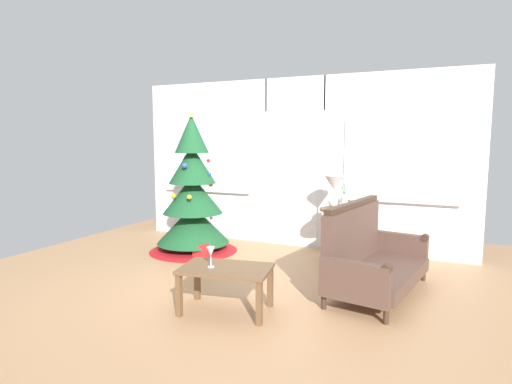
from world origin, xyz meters
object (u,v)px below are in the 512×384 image
object	(u,v)px
table_lamp	(334,187)
gift_box	(202,251)
side_table	(337,224)
settee_sofa	(369,257)
flower_vase	(344,201)
coffee_table	(226,274)
wine_glass	(211,252)
christmas_tree	(193,202)

from	to	relation	value
table_lamp	gift_box	world-z (taller)	table_lamp
side_table	table_lamp	xyz separation A→B (m)	(-0.06, 0.04, 0.49)
settee_sofa	table_lamp	size ratio (longest dim) A/B	3.68
side_table	flower_vase	distance (m)	0.34
coffee_table	gift_box	distance (m)	1.92
flower_vase	wine_glass	xyz separation A→B (m)	(-0.77, -2.15, -0.25)
settee_sofa	wine_glass	bearing A→B (deg)	-137.81
settee_sofa	coffee_table	bearing A→B (deg)	-136.18
christmas_tree	side_table	world-z (taller)	christmas_tree
settee_sofa	side_table	distance (m)	1.23
table_lamp	coffee_table	size ratio (longest dim) A/B	0.48
table_lamp	gift_box	xyz separation A→B (m)	(-1.66, -0.71, -0.89)
christmas_tree	wine_glass	world-z (taller)	christmas_tree
side_table	coffee_table	size ratio (longest dim) A/B	0.77
christmas_tree	settee_sofa	distance (m)	2.74
side_table	flower_vase	size ratio (longest dim) A/B	2.01
table_lamp	flower_vase	world-z (taller)	table_lamp
flower_vase	table_lamp	bearing A→B (deg)	147.99
christmas_tree	flower_vase	xyz separation A→B (m)	(2.13, 0.34, 0.10)
christmas_tree	coffee_table	xyz separation A→B (m)	(1.49, -1.76, -0.36)
settee_sofa	flower_vase	xyz separation A→B (m)	(-0.50, 1.00, 0.44)
flower_vase	wine_glass	bearing A→B (deg)	-109.63
coffee_table	gift_box	world-z (taller)	coffee_table
christmas_tree	wine_glass	xyz separation A→B (m)	(1.37, -1.82, -0.15)
side_table	flower_vase	bearing A→B (deg)	-30.96
settee_sofa	table_lamp	xyz separation A→B (m)	(-0.66, 1.10, 0.61)
christmas_tree	settee_sofa	bearing A→B (deg)	-14.17
table_lamp	gift_box	size ratio (longest dim) A/B	2.24
side_table	gift_box	distance (m)	1.89
table_lamp	wine_glass	xyz separation A→B (m)	(-0.61, -2.25, -0.42)
settee_sofa	table_lamp	bearing A→B (deg)	120.93
flower_vase	settee_sofa	bearing A→B (deg)	-63.46
flower_vase	christmas_tree	bearing A→B (deg)	-170.99
christmas_tree	wine_glass	size ratio (longest dim) A/B	10.56
table_lamp	coffee_table	distance (m)	2.34
settee_sofa	wine_glass	distance (m)	1.72
christmas_tree	side_table	size ratio (longest dim) A/B	2.93
christmas_tree	settee_sofa	world-z (taller)	christmas_tree
settee_sofa	coffee_table	world-z (taller)	settee_sofa
flower_vase	gift_box	world-z (taller)	flower_vase
settee_sofa	coffee_table	size ratio (longest dim) A/B	1.77
coffee_table	settee_sofa	bearing A→B (deg)	43.82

